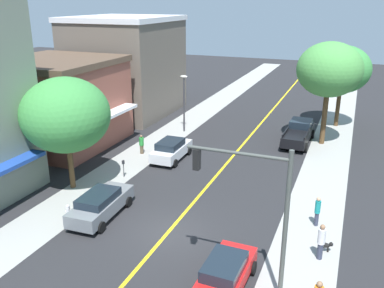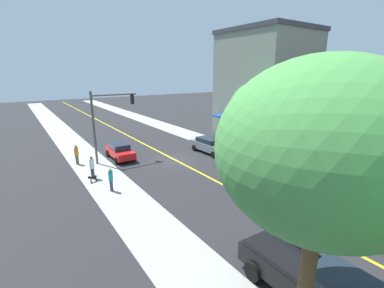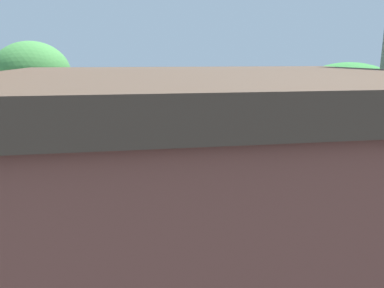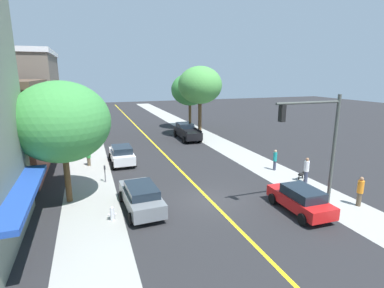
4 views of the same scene
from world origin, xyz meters
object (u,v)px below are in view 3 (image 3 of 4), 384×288
Objects in this scene: street_tree_left_near at (32,74)px; pedestrian_green_shirt at (169,214)px; street_tree_left_far at (345,120)px; pedestrian_teal_shirt at (225,139)px; small_dog at (250,142)px; white_sedan_left_curb at (168,192)px; black_pickup_truck at (43,155)px; traffic_light_mast at (313,98)px; street_lamp at (3,160)px; parking_meter at (260,198)px; pedestrian_orange_shirt at (304,133)px; red_sedan_right_curb at (320,145)px; pedestrian_white_shirt at (259,136)px; fire_hydrant at (372,199)px; grey_sedan_left_curb at (341,181)px.

street_tree_left_near reaches higher than pedestrian_green_shirt.
pedestrian_teal_shirt is (15.67, 0.91, -4.07)m from street_tree_left_far.
street_tree_left_near is 11.71× the size of small_dog.
white_sedan_left_curb is at bearing 60.12° from street_tree_left_far.
pedestrian_teal_shirt is (2.99, -13.85, 0.00)m from black_pickup_truck.
pedestrian_green_shirt is (-12.41, 13.09, -3.57)m from traffic_light_mast.
small_dog is at bearing -47.83° from street_lamp.
parking_meter is 0.21× the size of black_pickup_truck.
pedestrian_orange_shirt is at bearing -101.93° from small_dog.
small_dog is at bearing -168.31° from pedestrian_orange_shirt.
red_sedan_right_curb is 15.60m from white_sedan_left_curb.
street_lamp is at bearing 81.48° from street_tree_left_far.
pedestrian_white_shirt is at bearing -159.70° from pedestrian_green_shirt.
red_sedan_right_curb is 0.72× the size of black_pickup_truck.
pedestrian_orange_shirt is (2.78, -0.81, -3.42)m from traffic_light_mast.
street_tree_left_far reaches higher than street_lamp.
pedestrian_teal_shirt reaches higher than white_sedan_left_curb.
street_tree_left_near is 10.75× the size of fire_hydrant.
pedestrian_teal_shirt is 3.20m from pedestrian_white_shirt.
parking_meter is 14.65m from small_dog.
white_sedan_left_curb is at bearing 152.70° from pedestrian_white_shirt.
street_lamp is at bearing 28.50° from red_sedan_right_curb.
street_tree_left_near is 21.28m from street_tree_left_far.
pedestrian_white_shirt is (12.13, 0.44, 0.18)m from grey_sedan_left_curb.
pedestrian_white_shirt is (13.85, 1.21, 0.60)m from fire_hydrant.
parking_meter is at bearing 158.00° from white_sedan_left_curb.
small_dog is at bearing -38.97° from red_sedan_right_curb.
pedestrian_teal_shirt is at bearing 92.57° from small_dog.
small_dog is at bearing -84.17° from street_tree_left_near.
fire_hydrant is 12.26m from traffic_light_mast.
fire_hydrant is 20.98m from black_pickup_truck.
street_tree_left_far reaches higher than small_dog.
pedestrian_white_shirt is (12.12, -9.28, 0.16)m from white_sedan_left_curb.
pedestrian_orange_shirt is (14.13, -3.10, 0.58)m from fire_hydrant.
black_pickup_truck is 3.21× the size of pedestrian_orange_shirt.
parking_meter is at bearing 49.07° from street_tree_left_far.
pedestrian_orange_shirt is 4.32m from pedestrian_white_shirt.
fire_hydrant is 10.86m from pedestrian_green_shirt.
pedestrian_orange_shirt reaches higher than red_sedan_right_curb.
pedestrian_teal_shirt is at bearing -106.72° from traffic_light_mast.
small_dog is (3.67, -16.31, -0.57)m from black_pickup_truck.
grey_sedan_left_curb is (-8.53, 3.34, 0.03)m from red_sedan_right_curb.
street_tree_left_near is 18.54m from parking_meter.
pedestrian_orange_shirt is (3.88, -0.53, 0.19)m from red_sedan_right_curb.
traffic_light_mast is at bearing -110.21° from grey_sedan_left_curb.
pedestrian_orange_shirt is 5.06m from small_dog.
street_tree_left_near is at bearing 56.87° from fire_hydrant.
small_dog is (-0.09, 5.02, -0.61)m from pedestrian_orange_shirt.
street_lamp is at bearing 140.66° from pedestrian_white_shirt.
street_tree_left_far is 5.86× the size of parking_meter.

